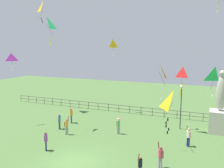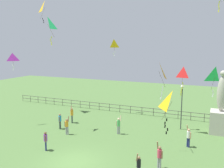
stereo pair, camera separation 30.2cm
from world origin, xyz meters
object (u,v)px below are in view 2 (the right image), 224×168
at_px(person_5, 189,136).
at_px(kite_3, 114,44).
at_px(kite_0, 48,25).
at_px(kite_8, 172,102).
at_px(person_4, 159,156).
at_px(kite_7, 12,58).
at_px(kite_6, 215,76).
at_px(person_6, 60,120).
at_px(kite_1, 45,7).
at_px(person_2, 46,140).
at_px(kite_5, 159,72).
at_px(statue_monument, 220,115).
at_px(person_7, 139,165).
at_px(person_0, 119,125).
at_px(lamppost, 182,97).
at_px(person_3, 67,125).
at_px(kite_2, 183,74).
at_px(person_1, 72,114).

relative_size(person_5, kite_3, 0.90).
distance_m(kite_0, kite_8, 14.56).
height_order(person_4, kite_7, kite_7).
bearing_deg(kite_6, person_6, -174.25).
xyz_separation_m(kite_1, kite_6, (19.80, -3.92, -7.09)).
distance_m(person_2, kite_0, 10.97).
distance_m(person_2, kite_5, 10.55).
height_order(statue_monument, kite_7, kite_7).
relative_size(person_7, kite_0, 0.67).
xyz_separation_m(statue_monument, person_0, (-8.91, -4.12, -0.90)).
xyz_separation_m(lamppost, kite_7, (-16.77, -5.19, 3.86)).
distance_m(kite_6, kite_8, 6.37).
distance_m(person_3, kite_7, 9.40).
relative_size(person_0, kite_8, 0.67).
height_order(person_7, kite_2, kite_2).
bearing_deg(person_6, kite_1, 135.75).
bearing_deg(person_4, kite_6, 60.29).
relative_size(kite_3, kite_6, 0.83).
bearing_deg(lamppost, person_4, -91.44).
xyz_separation_m(person_2, kite_7, (-7.42, 4.37, 6.27)).
xyz_separation_m(person_6, kite_8, (11.86, -4.33, 3.91)).
distance_m(lamppost, kite_6, 5.19).
height_order(kite_0, kite_7, kite_0).
xyz_separation_m(person_4, person_5, (1.43, 4.60, -0.02)).
bearing_deg(person_2, person_1, 105.67).
height_order(person_4, kite_2, kite_2).
height_order(lamppost, kite_3, kite_3).
relative_size(person_1, kite_1, 0.75).
height_order(kite_3, kite_5, kite_3).
bearing_deg(kite_3, kite_5, -49.72).
bearing_deg(kite_8, kite_7, 167.25).
relative_size(statue_monument, kite_0, 2.34).
bearing_deg(kite_2, kite_3, 157.63).
height_order(statue_monument, kite_3, kite_3).
relative_size(person_6, kite_1, 0.60).
distance_m(statue_monument, person_5, 5.30).
relative_size(person_1, kite_5, 0.69).
distance_m(person_4, person_5, 4.81).
height_order(person_6, person_7, person_7).
distance_m(lamppost, kite_2, 2.56).
xyz_separation_m(lamppost, kite_2, (0.10, -0.65, 2.47)).
bearing_deg(person_4, statue_monument, 67.46).
bearing_deg(kite_5, person_7, -91.07).
relative_size(person_7, kite_7, 0.98).
xyz_separation_m(person_0, person_4, (5.08, -5.12, 0.02)).
xyz_separation_m(person_6, kite_0, (-0.92, -0.14, 9.48)).
relative_size(person_6, kite_6, 0.63).
bearing_deg(person_2, person_0, 55.04).
bearing_deg(kite_2, kite_7, -164.95).
relative_size(person_0, person_3, 1.03).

